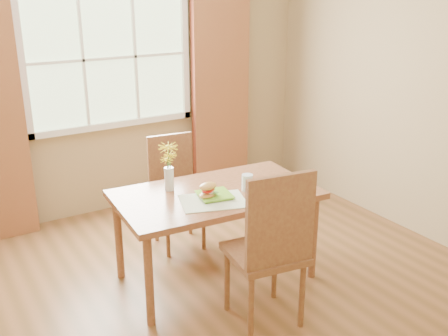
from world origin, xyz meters
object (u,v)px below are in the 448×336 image
at_px(flower_vase, 169,162).
at_px(croissant_sandwich, 208,190).
at_px(dining_table, 216,201).
at_px(chair_far, 175,186).
at_px(water_glass, 247,183).
at_px(chair_near, 272,244).

bearing_deg(flower_vase, croissant_sandwich, -63.22).
distance_m(dining_table, flower_vase, 0.45).
bearing_deg(croissant_sandwich, chair_far, 69.18).
bearing_deg(water_glass, flower_vase, 147.60).
bearing_deg(chair_near, flower_vase, 113.93).
height_order(dining_table, water_glass, water_glass).
xyz_separation_m(dining_table, chair_far, (0.01, 0.70, -0.12)).
distance_m(croissant_sandwich, water_glass, 0.33).
distance_m(dining_table, chair_near, 0.72).
height_order(chair_far, water_glass, chair_far).
distance_m(chair_near, flower_vase, 1.01).
height_order(chair_near, croissant_sandwich, chair_near).
relative_size(dining_table, flower_vase, 4.22).
bearing_deg(dining_table, water_glass, -21.52).
height_order(water_glass, flower_vase, flower_vase).
height_order(dining_table, chair_near, chair_near).
xyz_separation_m(chair_far, flower_vase, (-0.29, -0.49, 0.41)).
bearing_deg(water_glass, dining_table, 154.38).
bearing_deg(chair_near, water_glass, 78.13).
bearing_deg(croissant_sandwich, dining_table, 26.95).
height_order(chair_far, croissant_sandwich, chair_far).
xyz_separation_m(chair_near, water_glass, (0.22, 0.61, 0.17)).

